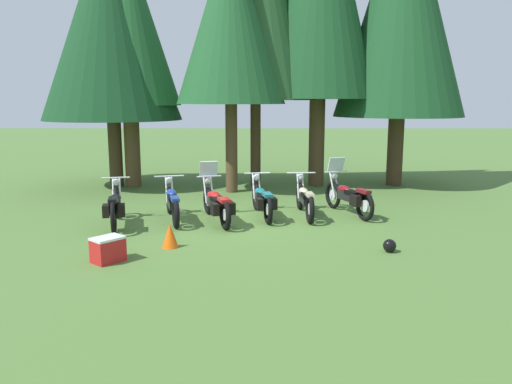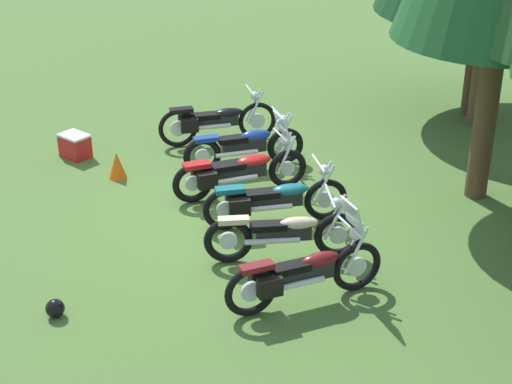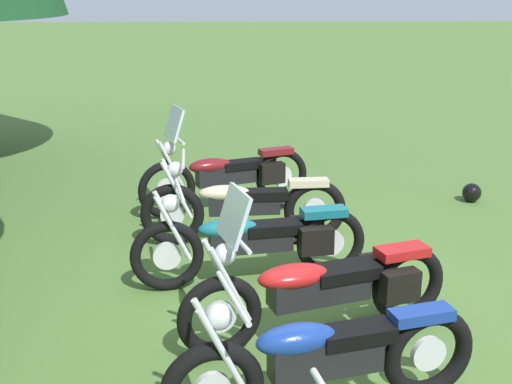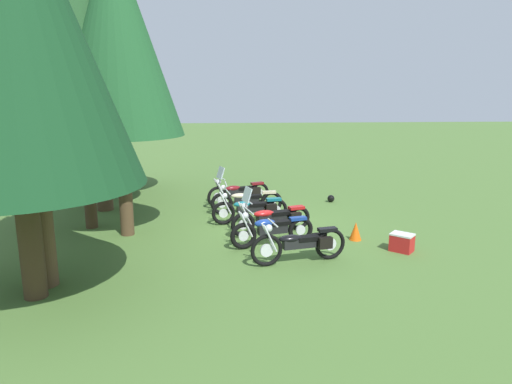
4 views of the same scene
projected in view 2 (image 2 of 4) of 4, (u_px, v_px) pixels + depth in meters
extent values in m
plane|color=#4C7033|center=(258.00, 209.00, 12.99)|extent=(80.00, 80.00, 0.00)
torus|color=black|center=(257.00, 121.00, 15.51)|extent=(0.25, 0.75, 0.75)
cylinder|color=silver|center=(257.00, 121.00, 15.51)|extent=(0.11, 0.30, 0.30)
torus|color=black|center=(178.00, 128.00, 15.16)|extent=(0.25, 0.75, 0.75)
cylinder|color=silver|center=(178.00, 128.00, 15.16)|extent=(0.11, 0.30, 0.30)
cube|color=black|center=(218.00, 120.00, 15.29)|extent=(0.37, 0.80, 0.21)
ellipsoid|color=black|center=(229.00, 112.00, 15.28)|extent=(0.37, 0.59, 0.17)
cube|color=black|center=(207.00, 116.00, 15.20)|extent=(0.35, 0.55, 0.10)
cube|color=black|center=(181.00, 110.00, 15.02)|extent=(0.28, 0.47, 0.08)
cylinder|color=silver|center=(253.00, 105.00, 15.43)|extent=(0.12, 0.34, 0.65)
cylinder|color=silver|center=(255.00, 108.00, 15.29)|extent=(0.12, 0.34, 0.65)
cylinder|color=silver|center=(250.00, 90.00, 15.19)|extent=(0.64, 0.18, 0.04)
sphere|color=silver|center=(255.00, 96.00, 15.27)|extent=(0.20, 0.20, 0.17)
cylinder|color=silver|center=(211.00, 127.00, 15.17)|extent=(0.25, 0.77, 0.08)
cube|color=black|center=(187.00, 119.00, 15.30)|extent=(0.21, 0.34, 0.26)
cube|color=black|center=(190.00, 126.00, 15.02)|extent=(0.21, 0.34, 0.26)
torus|color=black|center=(285.00, 146.00, 14.47)|extent=(0.29, 0.69, 0.69)
cylinder|color=silver|center=(285.00, 146.00, 14.47)|extent=(0.11, 0.26, 0.25)
torus|color=black|center=(202.00, 156.00, 14.07)|extent=(0.29, 0.69, 0.69)
cylinder|color=silver|center=(202.00, 156.00, 14.07)|extent=(0.11, 0.26, 0.25)
cube|color=black|center=(244.00, 145.00, 14.22)|extent=(0.38, 0.79, 0.26)
ellipsoid|color=navy|center=(256.00, 135.00, 14.21)|extent=(0.37, 0.59, 0.20)
cube|color=black|center=(233.00, 140.00, 14.11)|extent=(0.34, 0.55, 0.10)
cube|color=navy|center=(206.00, 139.00, 13.95)|extent=(0.28, 0.47, 0.08)
cylinder|color=silver|center=(281.00, 130.00, 14.38)|extent=(0.13, 0.34, 0.65)
cylinder|color=silver|center=(284.00, 133.00, 14.26)|extent=(0.13, 0.34, 0.65)
cylinder|color=silver|center=(278.00, 114.00, 14.15)|extent=(0.71, 0.22, 0.04)
sphere|color=silver|center=(283.00, 120.00, 14.23)|extent=(0.21, 0.21, 0.17)
cylinder|color=silver|center=(237.00, 153.00, 14.12)|extent=(0.28, 0.76, 0.08)
torus|color=black|center=(287.00, 168.00, 13.60)|extent=(0.33, 0.69, 0.68)
cylinder|color=silver|center=(287.00, 168.00, 13.60)|extent=(0.13, 0.26, 0.26)
torus|color=black|center=(193.00, 183.00, 13.08)|extent=(0.33, 0.69, 0.68)
cylinder|color=silver|center=(193.00, 183.00, 13.08)|extent=(0.13, 0.26, 0.26)
cube|color=black|center=(241.00, 170.00, 13.29)|extent=(0.49, 0.86, 0.23)
ellipsoid|color=#B21919|center=(254.00, 160.00, 13.30)|extent=(0.47, 0.65, 0.18)
cube|color=black|center=(228.00, 166.00, 13.17)|extent=(0.44, 0.61, 0.10)
cube|color=#B21919|center=(197.00, 165.00, 12.96)|extent=(0.34, 0.49, 0.08)
cylinder|color=silver|center=(283.00, 151.00, 13.52)|extent=(0.15, 0.33, 0.65)
cylinder|color=silver|center=(286.00, 155.00, 13.37)|extent=(0.15, 0.33, 0.65)
cylinder|color=silver|center=(280.00, 135.00, 13.27)|extent=(0.59, 0.23, 0.04)
sphere|color=silver|center=(285.00, 141.00, 13.36)|extent=(0.22, 0.22, 0.17)
cylinder|color=silver|center=(233.00, 180.00, 13.15)|extent=(0.34, 0.81, 0.08)
cube|color=silver|center=(282.00, 125.00, 13.20)|extent=(0.47, 0.28, 0.39)
cube|color=black|center=(201.00, 172.00, 13.25)|extent=(0.23, 0.35, 0.26)
cube|color=black|center=(207.00, 181.00, 12.94)|extent=(0.23, 0.35, 0.26)
torus|color=black|center=(326.00, 200.00, 12.54)|extent=(0.23, 0.70, 0.69)
cylinder|color=silver|center=(326.00, 200.00, 12.54)|extent=(0.10, 0.27, 0.27)
torus|color=black|center=(225.00, 209.00, 12.24)|extent=(0.23, 0.70, 0.69)
cylinder|color=silver|center=(225.00, 209.00, 12.24)|extent=(0.10, 0.27, 0.27)
cube|color=black|center=(276.00, 199.00, 12.34)|extent=(0.34, 0.82, 0.22)
ellipsoid|color=#14606B|center=(290.00, 190.00, 12.33)|extent=(0.35, 0.60, 0.17)
cube|color=black|center=(262.00, 194.00, 12.26)|extent=(0.33, 0.56, 0.10)
cube|color=#14606B|center=(230.00, 190.00, 12.11)|extent=(0.26, 0.47, 0.08)
cylinder|color=silver|center=(321.00, 181.00, 12.46)|extent=(0.10, 0.34, 0.65)
cylinder|color=silver|center=(324.00, 185.00, 12.33)|extent=(0.10, 0.34, 0.65)
cylinder|color=silver|center=(319.00, 163.00, 12.23)|extent=(0.66, 0.15, 0.04)
sphere|color=silver|center=(324.00, 170.00, 12.30)|extent=(0.20, 0.20, 0.17)
cylinder|color=silver|center=(267.00, 208.00, 12.23)|extent=(0.22, 0.80, 0.08)
cube|color=black|center=(236.00, 198.00, 12.37)|extent=(0.19, 0.34, 0.26)
cube|color=black|center=(240.00, 207.00, 12.09)|extent=(0.19, 0.34, 0.26)
torus|color=black|center=(338.00, 235.00, 11.51)|extent=(0.16, 0.71, 0.70)
cylinder|color=silver|center=(338.00, 235.00, 11.51)|extent=(0.07, 0.27, 0.26)
torus|color=black|center=(228.00, 241.00, 11.37)|extent=(0.16, 0.71, 0.70)
cylinder|color=silver|center=(228.00, 241.00, 11.37)|extent=(0.07, 0.27, 0.26)
cube|color=black|center=(284.00, 232.00, 11.40)|extent=(0.23, 0.80, 0.22)
ellipsoid|color=beige|center=(299.00, 223.00, 11.36)|extent=(0.26, 0.57, 0.17)
cube|color=black|center=(268.00, 226.00, 11.33)|extent=(0.24, 0.54, 0.10)
cube|color=beige|center=(234.00, 220.00, 11.24)|extent=(0.19, 0.45, 0.08)
cylinder|color=silver|center=(334.00, 215.00, 11.43)|extent=(0.07, 0.34, 0.65)
cylinder|color=silver|center=(336.00, 219.00, 11.32)|extent=(0.07, 0.34, 0.65)
cylinder|color=silver|center=(330.00, 196.00, 11.22)|extent=(0.74, 0.09, 0.04)
sphere|color=silver|center=(336.00, 204.00, 11.28)|extent=(0.18, 0.18, 0.17)
cylinder|color=silver|center=(272.00, 241.00, 11.32)|extent=(0.13, 0.79, 0.08)
torus|color=black|center=(357.00, 267.00, 10.72)|extent=(0.35, 0.71, 0.72)
cylinder|color=silver|center=(357.00, 267.00, 10.72)|extent=(0.15, 0.28, 0.28)
torus|color=black|center=(251.00, 291.00, 10.19)|extent=(0.35, 0.71, 0.72)
cylinder|color=silver|center=(251.00, 291.00, 10.19)|extent=(0.15, 0.28, 0.28)
cube|color=black|center=(305.00, 272.00, 10.41)|extent=(0.44, 0.77, 0.23)
ellipsoid|color=maroon|center=(320.00, 259.00, 10.42)|extent=(0.40, 0.59, 0.18)
cube|color=black|center=(291.00, 268.00, 10.29)|extent=(0.38, 0.55, 0.10)
cube|color=maroon|center=(257.00, 267.00, 10.07)|extent=(0.31, 0.47, 0.08)
cylinder|color=silver|center=(352.00, 246.00, 10.63)|extent=(0.16, 0.33, 0.65)
cylinder|color=silver|center=(357.00, 251.00, 10.51)|extent=(0.16, 0.33, 0.65)
cylinder|color=silver|center=(350.00, 227.00, 10.39)|extent=(0.60, 0.26, 0.04)
sphere|color=silver|center=(356.00, 234.00, 10.48)|extent=(0.22, 0.22, 0.17)
cylinder|color=silver|center=(297.00, 284.00, 10.30)|extent=(0.35, 0.74, 0.08)
cube|color=silver|center=(352.00, 215.00, 10.32)|extent=(0.47, 0.30, 0.39)
cube|color=black|center=(261.00, 276.00, 10.33)|extent=(0.25, 0.35, 0.26)
cube|color=black|center=(270.00, 287.00, 10.10)|extent=(0.25, 0.35, 0.26)
cylinder|color=#42301E|center=(477.00, 63.00, 16.46)|extent=(0.44, 0.44, 2.19)
cylinder|color=brown|center=(487.00, 60.00, 15.86)|extent=(0.50, 0.50, 2.66)
cylinder|color=#4C3823|center=(485.00, 120.00, 12.86)|extent=(0.36, 0.36, 2.71)
cube|color=red|center=(75.00, 147.00, 14.80)|extent=(0.63, 0.64, 0.41)
cube|color=silver|center=(74.00, 135.00, 14.70)|extent=(0.64, 0.65, 0.04)
cone|color=#EA590F|center=(117.00, 165.00, 13.96)|extent=(0.32, 0.32, 0.48)
sphere|color=black|center=(55.00, 308.00, 10.26)|extent=(0.25, 0.25, 0.25)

